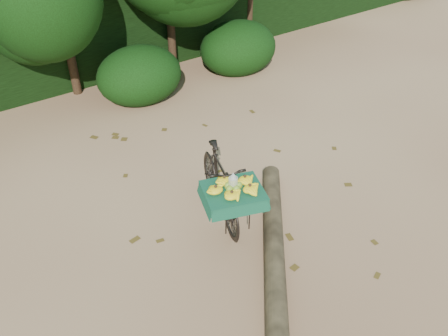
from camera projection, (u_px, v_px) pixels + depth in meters
ground at (193, 249)px, 6.31m from camera, size 80.00×80.00×0.00m
vendor_bicycle at (220, 184)px, 6.59m from camera, size 1.16×1.88×1.05m
fallen_log at (274, 255)px, 6.06m from camera, size 2.45×2.94×0.26m
hedge_backdrop at (29, 43)px, 9.93m from camera, size 26.00×1.80×1.80m
bush_clumps at (93, 91)px, 9.12m from camera, size 8.80×1.70×0.90m
leaf_litter at (168, 222)px, 6.74m from camera, size 7.00×7.30×0.01m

